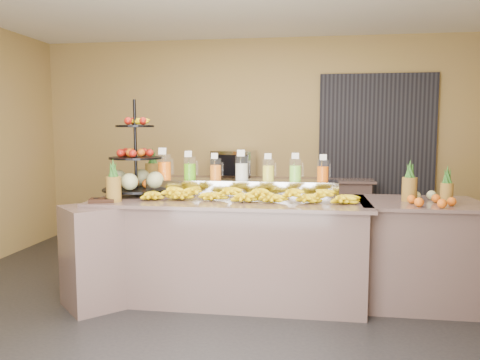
% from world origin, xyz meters
% --- Properties ---
extents(ground, '(6.00, 6.00, 0.00)m').
position_xyz_m(ground, '(0.00, 0.00, 0.00)').
color(ground, black).
rests_on(ground, ground).
extents(room_envelope, '(6.04, 5.02, 2.82)m').
position_xyz_m(room_envelope, '(0.19, 0.79, 1.88)').
color(room_envelope, olive).
rests_on(room_envelope, ground).
extents(buffet_counter, '(2.75, 1.25, 0.93)m').
position_xyz_m(buffet_counter, '(-0.12, 0.26, 0.47)').
color(buffet_counter, gray).
rests_on(buffet_counter, ground).
extents(right_counter, '(1.08, 0.88, 0.93)m').
position_xyz_m(right_counter, '(1.70, 0.40, 0.47)').
color(right_counter, gray).
rests_on(right_counter, ground).
extents(back_ledge, '(3.10, 0.55, 0.93)m').
position_xyz_m(back_ledge, '(0.00, 2.25, 0.47)').
color(back_ledge, gray).
rests_on(back_ledge, ground).
extents(pitcher_tray, '(1.85, 0.30, 0.15)m').
position_xyz_m(pitcher_tray, '(0.06, 0.58, 1.01)').
color(pitcher_tray, gray).
rests_on(pitcher_tray, buffet_counter).
extents(juice_pitcher_orange_a, '(0.13, 0.14, 0.32)m').
position_xyz_m(juice_pitcher_orange_a, '(-0.72, 0.58, 1.19)').
color(juice_pitcher_orange_a, silver).
rests_on(juice_pitcher_orange_a, pitcher_tray).
extents(juice_pitcher_green, '(0.12, 0.13, 0.29)m').
position_xyz_m(juice_pitcher_green, '(-0.46, 0.58, 1.18)').
color(juice_pitcher_green, silver).
rests_on(juice_pitcher_green, pitcher_tray).
extents(juice_pitcher_orange_b, '(0.11, 0.12, 0.27)m').
position_xyz_m(juice_pitcher_orange_b, '(-0.20, 0.58, 1.17)').
color(juice_pitcher_orange_b, silver).
rests_on(juice_pitcher_orange_b, pitcher_tray).
extents(juice_pitcher_milk, '(0.13, 0.13, 0.31)m').
position_xyz_m(juice_pitcher_milk, '(0.06, 0.58, 1.18)').
color(juice_pitcher_milk, silver).
rests_on(juice_pitcher_milk, pitcher_tray).
extents(juice_pitcher_lemon, '(0.11, 0.12, 0.27)m').
position_xyz_m(juice_pitcher_lemon, '(0.32, 0.58, 1.17)').
color(juice_pitcher_lemon, silver).
rests_on(juice_pitcher_lemon, pitcher_tray).
extents(juice_pitcher_lime, '(0.12, 0.12, 0.28)m').
position_xyz_m(juice_pitcher_lime, '(0.58, 0.58, 1.17)').
color(juice_pitcher_lime, silver).
rests_on(juice_pitcher_lime, pitcher_tray).
extents(juice_pitcher_orange_c, '(0.11, 0.11, 0.27)m').
position_xyz_m(juice_pitcher_orange_c, '(0.84, 0.58, 1.17)').
color(juice_pitcher_orange_c, silver).
rests_on(juice_pitcher_orange_c, pitcher_tray).
extents(banana_heap, '(1.94, 0.18, 0.16)m').
position_xyz_m(banana_heap, '(0.13, 0.22, 1.00)').
color(banana_heap, yellow).
rests_on(banana_heap, buffet_counter).
extents(fruit_stand, '(0.72, 0.72, 0.93)m').
position_xyz_m(fruit_stand, '(-0.93, 0.48, 1.17)').
color(fruit_stand, black).
rests_on(fruit_stand, buffet_counter).
extents(condiment_caddy, '(0.25, 0.22, 0.03)m').
position_xyz_m(condiment_caddy, '(-1.10, -0.04, 0.95)').
color(condiment_caddy, black).
rests_on(condiment_caddy, buffet_counter).
extents(pineapple_left_a, '(0.13, 0.13, 0.38)m').
position_xyz_m(pineapple_left_a, '(-1.00, -0.00, 1.07)').
color(pineapple_left_a, brown).
rests_on(pineapple_left_a, buffet_counter).
extents(pineapple_left_b, '(0.16, 0.16, 0.45)m').
position_xyz_m(pineapple_left_b, '(-0.90, 0.77, 1.10)').
color(pineapple_left_b, brown).
rests_on(pineapple_left_b, buffet_counter).
extents(right_fruit_pile, '(0.40, 0.39, 0.21)m').
position_xyz_m(right_fruit_pile, '(1.73, 0.27, 1.00)').
color(right_fruit_pile, brown).
rests_on(right_fruit_pile, right_counter).
extents(oven_warmer, '(0.57, 0.43, 0.36)m').
position_xyz_m(oven_warmer, '(-0.28, 2.25, 1.11)').
color(oven_warmer, gray).
rests_on(oven_warmer, back_ledge).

